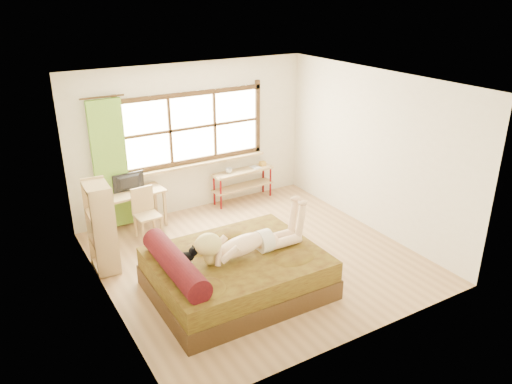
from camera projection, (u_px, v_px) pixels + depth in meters
floor at (257, 258)px, 7.72m from camera, size 4.50×4.50×0.00m
ceiling at (257, 82)px, 6.69m from camera, size 4.50×4.50×0.00m
wall_back at (193, 138)px, 8.99m from camera, size 4.50×0.00×4.50m
wall_front at (363, 239)px, 5.42m from camera, size 4.50×0.00×4.50m
wall_left at (100, 209)px, 6.14m from camera, size 0.00×4.50×4.50m
wall_right at (373, 152)px, 8.27m from camera, size 0.00×4.50×4.50m
window at (193, 130)px, 8.90m from camera, size 2.80×0.16×1.46m
curtain at (110, 165)px, 8.24m from camera, size 0.55×0.10×2.20m
bed at (233, 273)px, 6.74m from camera, size 2.25×1.80×0.85m
woman at (248, 231)px, 6.58m from camera, size 1.57×0.45×0.67m
kitten at (183, 257)px, 6.36m from camera, size 0.34×0.14×0.27m
desk at (132, 197)px, 8.43m from camera, size 1.12×0.58×0.68m
monitor at (130, 183)px, 8.38m from camera, size 0.54×0.11×0.31m
chair at (145, 210)px, 8.22m from camera, size 0.41×0.41×0.85m
pipe_shelf at (243, 178)px, 9.63m from camera, size 1.26×0.39×0.71m
cup at (229, 171)px, 9.40m from camera, size 0.13×0.13×0.10m
book at (252, 168)px, 9.65m from camera, size 0.18×0.23×0.02m
bookshelf at (101, 227)px, 7.19m from camera, size 0.36×0.60×1.34m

